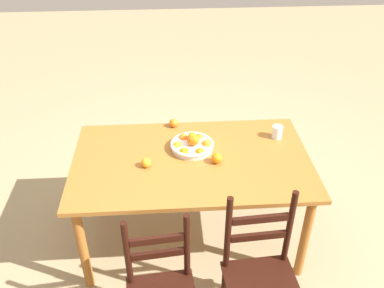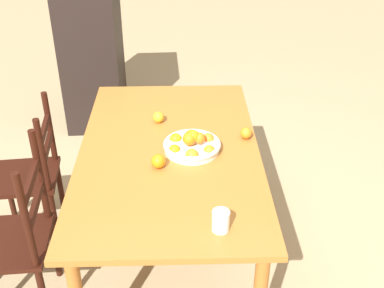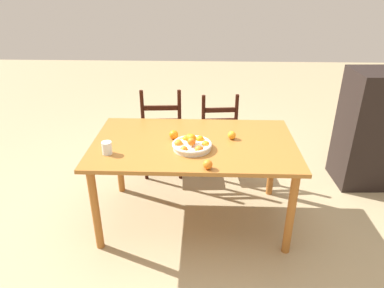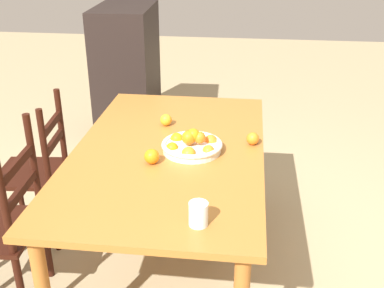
{
  "view_description": "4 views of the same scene",
  "coord_description": "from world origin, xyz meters",
  "px_view_note": "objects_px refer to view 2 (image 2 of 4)",
  "views": [
    {
      "loc": [
        0.15,
        2.25,
        2.41
      ],
      "look_at": [
        -0.01,
        -0.12,
        0.78
      ],
      "focal_mm": 38.68,
      "sensor_mm": 36.0,
      "label": 1
    },
    {
      "loc": [
        -2.19,
        -0.06,
        2.12
      ],
      "look_at": [
        -0.01,
        -0.12,
        0.78
      ],
      "focal_mm": 45.43,
      "sensor_mm": 36.0,
      "label": 2
    },
    {
      "loc": [
        0.07,
        -2.53,
        1.97
      ],
      "look_at": [
        -0.01,
        -0.12,
        0.78
      ],
      "focal_mm": 33.05,
      "sensor_mm": 36.0,
      "label": 3
    },
    {
      "loc": [
        -2.12,
        -0.38,
        1.78
      ],
      "look_at": [
        -0.01,
        -0.12,
        0.78
      ],
      "focal_mm": 44.06,
      "sensor_mm": 36.0,
      "label": 4
    }
  ],
  "objects_px": {
    "chair_near_window": "(32,177)",
    "cabinet": "(93,55)",
    "orange_loose_1": "(246,133)",
    "dining_table": "(170,163)",
    "drinking_glass": "(221,221)",
    "fruit_bowl": "(192,145)",
    "orange_loose_2": "(158,117)",
    "orange_loose_0": "(158,161)",
    "chair_by_cabinet": "(15,240)"
  },
  "relations": [
    {
      "from": "cabinet",
      "to": "orange_loose_1",
      "type": "bearing_deg",
      "value": -149.66
    },
    {
      "from": "chair_near_window",
      "to": "fruit_bowl",
      "type": "height_order",
      "value": "chair_near_window"
    },
    {
      "from": "orange_loose_1",
      "to": "chair_by_cabinet",
      "type": "bearing_deg",
      "value": 110.76
    },
    {
      "from": "cabinet",
      "to": "drinking_glass",
      "type": "bearing_deg",
      "value": -162.19
    },
    {
      "from": "cabinet",
      "to": "drinking_glass",
      "type": "relative_size",
      "value": 12.22
    },
    {
      "from": "orange_loose_1",
      "to": "chair_near_window",
      "type": "bearing_deg",
      "value": 84.85
    },
    {
      "from": "dining_table",
      "to": "orange_loose_1",
      "type": "relative_size",
      "value": 24.39
    },
    {
      "from": "dining_table",
      "to": "orange_loose_0",
      "type": "distance_m",
      "value": 0.21
    },
    {
      "from": "chair_near_window",
      "to": "orange_loose_2",
      "type": "relative_size",
      "value": 13.64
    },
    {
      "from": "dining_table",
      "to": "cabinet",
      "type": "relative_size",
      "value": 1.39
    },
    {
      "from": "dining_table",
      "to": "drinking_glass",
      "type": "relative_size",
      "value": 17.03
    },
    {
      "from": "cabinet",
      "to": "orange_loose_0",
      "type": "xyz_separation_m",
      "value": [
        -1.99,
        -0.63,
        0.2
      ]
    },
    {
      "from": "fruit_bowl",
      "to": "orange_loose_1",
      "type": "xyz_separation_m",
      "value": [
        0.12,
        -0.3,
        -0.0
      ]
    },
    {
      "from": "orange_loose_1",
      "to": "orange_loose_2",
      "type": "distance_m",
      "value": 0.53
    },
    {
      "from": "chair_by_cabinet",
      "to": "cabinet",
      "type": "bearing_deg",
      "value": 173.86
    },
    {
      "from": "chair_by_cabinet",
      "to": "drinking_glass",
      "type": "relative_size",
      "value": 10.17
    },
    {
      "from": "dining_table",
      "to": "orange_loose_2",
      "type": "distance_m",
      "value": 0.33
    },
    {
      "from": "cabinet",
      "to": "fruit_bowl",
      "type": "height_order",
      "value": "cabinet"
    },
    {
      "from": "cabinet",
      "to": "fruit_bowl",
      "type": "bearing_deg",
      "value": -158.76
    },
    {
      "from": "cabinet",
      "to": "orange_loose_0",
      "type": "distance_m",
      "value": 2.1
    },
    {
      "from": "dining_table",
      "to": "fruit_bowl",
      "type": "xyz_separation_m",
      "value": [
        -0.01,
        -0.12,
        0.12
      ]
    },
    {
      "from": "chair_by_cabinet",
      "to": "orange_loose_2",
      "type": "bearing_deg",
      "value": 128.77
    },
    {
      "from": "fruit_bowl",
      "to": "orange_loose_0",
      "type": "bearing_deg",
      "value": 131.47
    },
    {
      "from": "orange_loose_2",
      "to": "fruit_bowl",
      "type": "bearing_deg",
      "value": -149.49
    },
    {
      "from": "chair_by_cabinet",
      "to": "orange_loose_2",
      "type": "relative_size",
      "value": 14.62
    },
    {
      "from": "chair_near_window",
      "to": "cabinet",
      "type": "relative_size",
      "value": 0.78
    },
    {
      "from": "chair_near_window",
      "to": "orange_loose_1",
      "type": "xyz_separation_m",
      "value": [
        -0.11,
        -1.26,
        0.35
      ]
    },
    {
      "from": "cabinet",
      "to": "orange_loose_2",
      "type": "distance_m",
      "value": 1.66
    },
    {
      "from": "fruit_bowl",
      "to": "dining_table",
      "type": "bearing_deg",
      "value": 84.26
    },
    {
      "from": "orange_loose_1",
      "to": "drinking_glass",
      "type": "distance_m",
      "value": 0.77
    },
    {
      "from": "chair_near_window",
      "to": "orange_loose_1",
      "type": "distance_m",
      "value": 1.31
    },
    {
      "from": "chair_by_cabinet",
      "to": "drinking_glass",
      "type": "xyz_separation_m",
      "value": [
        -0.29,
        -1.0,
        0.35
      ]
    },
    {
      "from": "cabinet",
      "to": "orange_loose_1",
      "type": "height_order",
      "value": "cabinet"
    },
    {
      "from": "fruit_bowl",
      "to": "orange_loose_1",
      "type": "distance_m",
      "value": 0.32
    },
    {
      "from": "cabinet",
      "to": "orange_loose_2",
      "type": "bearing_deg",
      "value": -160.3
    },
    {
      "from": "fruit_bowl",
      "to": "orange_loose_0",
      "type": "relative_size",
      "value": 4.2
    },
    {
      "from": "fruit_bowl",
      "to": "orange_loose_1",
      "type": "height_order",
      "value": "fruit_bowl"
    },
    {
      "from": "chair_near_window",
      "to": "drinking_glass",
      "type": "xyz_separation_m",
      "value": [
        -0.86,
        -1.06,
        0.37
      ]
    },
    {
      "from": "fruit_bowl",
      "to": "chair_near_window",
      "type": "bearing_deg",
      "value": 76.33
    },
    {
      "from": "fruit_bowl",
      "to": "orange_loose_1",
      "type": "relative_size",
      "value": 4.62
    },
    {
      "from": "orange_loose_1",
      "to": "orange_loose_2",
      "type": "bearing_deg",
      "value": 68.05
    },
    {
      "from": "chair_near_window",
      "to": "orange_loose_0",
      "type": "xyz_separation_m",
      "value": [
        -0.39,
        -0.79,
        0.36
      ]
    },
    {
      "from": "orange_loose_0",
      "to": "orange_loose_2",
      "type": "relative_size",
      "value": 1.1
    },
    {
      "from": "fruit_bowl",
      "to": "orange_loose_0",
      "type": "xyz_separation_m",
      "value": [
        -0.15,
        0.17,
        -0.0
      ]
    },
    {
      "from": "orange_loose_2",
      "to": "drinking_glass",
      "type": "relative_size",
      "value": 0.7
    },
    {
      "from": "dining_table",
      "to": "cabinet",
      "type": "bearing_deg",
      "value": 20.48
    },
    {
      "from": "orange_loose_0",
      "to": "orange_loose_2",
      "type": "bearing_deg",
      "value": 1.68
    },
    {
      "from": "cabinet",
      "to": "orange_loose_1",
      "type": "distance_m",
      "value": 2.06
    },
    {
      "from": "dining_table",
      "to": "drinking_glass",
      "type": "height_order",
      "value": "drinking_glass"
    },
    {
      "from": "dining_table",
      "to": "chair_near_window",
      "type": "height_order",
      "value": "chair_near_window"
    }
  ]
}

